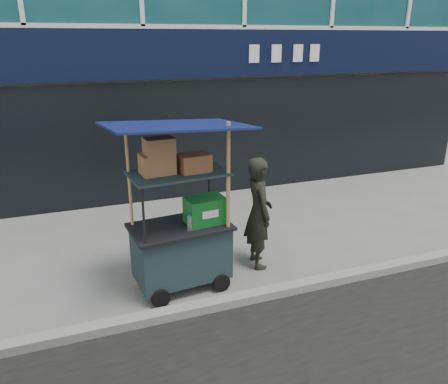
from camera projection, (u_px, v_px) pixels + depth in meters
name	position (u px, v px, depth m)	size (l,w,h in m)	color
ground	(213.00, 299.00, 5.66)	(80.00, 80.00, 0.00)	slate
curb	(218.00, 304.00, 5.46)	(80.00, 0.18, 0.12)	gray
vendor_cart	(182.00, 231.00, 5.72)	(1.82, 1.36, 2.31)	#1C2B30
vendor_man	(259.00, 213.00, 6.28)	(0.60, 0.40, 1.65)	black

